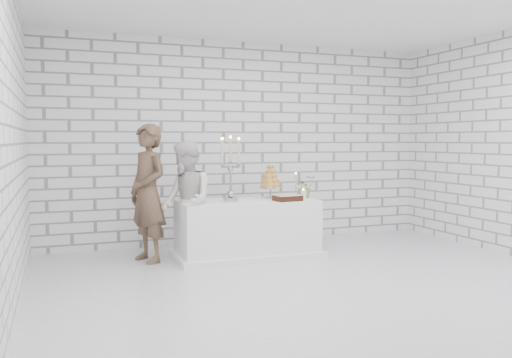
# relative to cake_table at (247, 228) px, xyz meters

# --- Properties ---
(ground) EXTENTS (6.00, 5.00, 0.01)m
(ground) POSITION_rel_cake_table_xyz_m (0.31, -1.43, -0.38)
(ground) COLOR silver
(ground) RESTS_ON ground
(ceiling) EXTENTS (6.00, 5.00, 0.01)m
(ceiling) POSITION_rel_cake_table_xyz_m (0.31, -1.43, 2.62)
(ceiling) COLOR white
(ceiling) RESTS_ON ground
(wall_back) EXTENTS (6.00, 0.01, 3.00)m
(wall_back) POSITION_rel_cake_table_xyz_m (0.31, 1.07, 1.12)
(wall_back) COLOR white
(wall_back) RESTS_ON ground
(wall_front) EXTENTS (6.00, 0.01, 3.00)m
(wall_front) POSITION_rel_cake_table_xyz_m (0.31, -3.93, 1.12)
(wall_front) COLOR white
(wall_front) RESTS_ON ground
(wall_left) EXTENTS (0.01, 5.00, 3.00)m
(wall_left) POSITION_rel_cake_table_xyz_m (-2.69, -1.43, 1.12)
(wall_left) COLOR white
(wall_left) RESTS_ON ground
(cake_table) EXTENTS (1.80, 0.80, 0.75)m
(cake_table) POSITION_rel_cake_table_xyz_m (0.00, 0.00, 0.00)
(cake_table) COLOR white
(cake_table) RESTS_ON ground
(groom) EXTENTS (0.63, 0.75, 1.74)m
(groom) POSITION_rel_cake_table_xyz_m (-1.27, 0.18, 0.50)
(groom) COLOR #50392A
(groom) RESTS_ON ground
(bride) EXTENTS (0.63, 0.78, 1.54)m
(bride) POSITION_rel_cake_table_xyz_m (-0.83, -0.06, 0.39)
(bride) COLOR silver
(bride) RESTS_ON ground
(candelabra) EXTENTS (0.43, 0.43, 0.84)m
(candelabra) POSITION_rel_cake_table_xyz_m (-0.25, -0.06, 0.80)
(candelabra) COLOR #9A99A3
(candelabra) RESTS_ON cake_table
(croquembouche) EXTENTS (0.36, 0.36, 0.48)m
(croquembouche) POSITION_rel_cake_table_xyz_m (0.38, 0.13, 0.61)
(croquembouche) COLOR #B47D31
(croquembouche) RESTS_ON cake_table
(chocolate_cake) EXTENTS (0.36, 0.28, 0.08)m
(chocolate_cake) POSITION_rel_cake_table_xyz_m (0.47, -0.24, 0.42)
(chocolate_cake) COLOR black
(chocolate_cake) RESTS_ON cake_table
(pillar_candle) EXTENTS (0.09, 0.09, 0.12)m
(pillar_candle) POSITION_rel_cake_table_xyz_m (0.75, -0.12, 0.44)
(pillar_candle) COLOR white
(pillar_candle) RESTS_ON cake_table
(extra_taper) EXTENTS (0.07, 0.07, 0.32)m
(extra_taper) POSITION_rel_cake_table_xyz_m (0.76, 0.14, 0.54)
(extra_taper) COLOR #C7B39B
(extra_taper) RESTS_ON cake_table
(flowers) EXTENTS (0.28, 0.24, 0.30)m
(flowers) POSITION_rel_cake_table_xyz_m (0.83, -0.00, 0.53)
(flowers) COLOR #4C7532
(flowers) RESTS_ON cake_table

